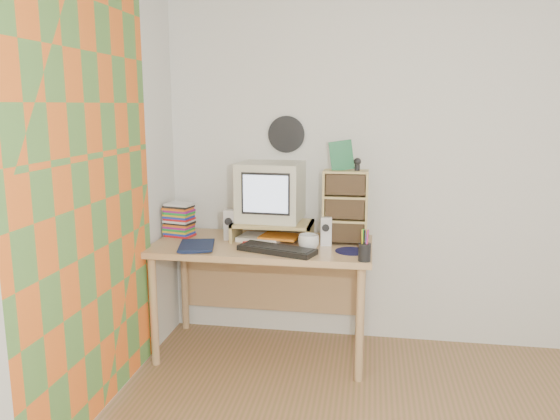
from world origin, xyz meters
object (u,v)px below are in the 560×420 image
(cd_rack, at_px, (345,207))
(diary, at_px, (179,244))
(dvd_stack, at_px, (179,218))
(mug, at_px, (309,243))
(keyboard, at_px, (277,250))
(crt_monitor, at_px, (270,192))
(desk, at_px, (264,260))

(cd_rack, bearing_deg, diary, -163.85)
(dvd_stack, bearing_deg, mug, -1.91)
(keyboard, height_order, diary, diary)
(keyboard, relative_size, mug, 3.75)
(crt_monitor, height_order, keyboard, crt_monitor)
(crt_monitor, bearing_deg, diary, -141.70)
(dvd_stack, relative_size, cd_rack, 0.54)
(crt_monitor, distance_m, diary, 0.68)
(desk, height_order, crt_monitor, crt_monitor)
(crt_monitor, bearing_deg, desk, -101.14)
(desk, bearing_deg, dvd_stack, 176.37)
(dvd_stack, bearing_deg, crt_monitor, 17.06)
(crt_monitor, bearing_deg, dvd_stack, -172.10)
(diary, bearing_deg, cd_rack, 2.95)
(cd_rack, bearing_deg, mug, -133.37)
(dvd_stack, xyz_separation_m, mug, (0.91, -0.23, -0.08))
(keyboard, bearing_deg, desk, 135.27)
(cd_rack, height_order, diary, cd_rack)
(desk, relative_size, dvd_stack, 5.51)
(dvd_stack, height_order, cd_rack, cd_rack)
(dvd_stack, distance_m, diary, 0.34)
(dvd_stack, height_order, diary, dvd_stack)
(desk, xyz_separation_m, crt_monitor, (0.02, 0.09, 0.45))
(crt_monitor, bearing_deg, mug, -40.76)
(crt_monitor, xyz_separation_m, mug, (0.29, -0.28, -0.26))
(crt_monitor, height_order, cd_rack, crt_monitor)
(keyboard, height_order, mug, mug)
(mug, height_order, diary, mug)
(cd_rack, relative_size, mug, 3.71)
(mug, bearing_deg, cd_rack, 46.72)
(diary, bearing_deg, keyboard, -12.85)
(crt_monitor, bearing_deg, keyboard, -69.70)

